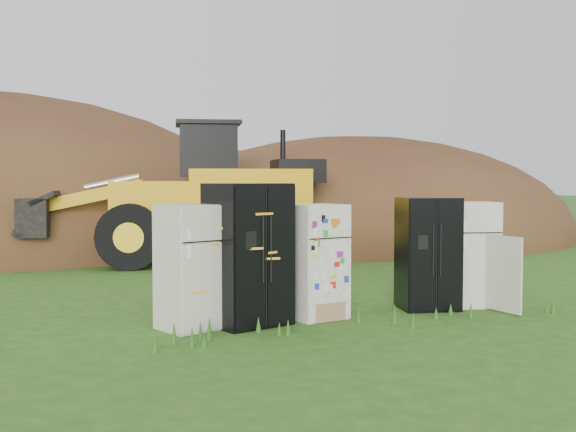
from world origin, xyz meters
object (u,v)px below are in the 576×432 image
Objects in this scene: fridge_leftmost at (190,267)px; fridge_sticker at (316,261)px; fridge_black_side at (248,254)px; wheel_loader at (172,193)px; fridge_open_door at (471,254)px; fridge_black_right at (428,253)px.

fridge_leftmost is 1.91m from fridge_sticker.
fridge_leftmost is 0.84m from fridge_black_side.
fridge_leftmost is 7.87m from wheel_loader.
fridge_open_door reaches higher than fridge_sticker.
fridge_leftmost is 1.01× the size of fridge_open_door.
fridge_black_side is at bearing -164.62° from fridge_black_right.
fridge_leftmost is 4.67m from fridge_open_door.
fridge_black_side is 7.76m from wheel_loader.
fridge_black_side reaches higher than fridge_sticker.
fridge_black_right is at bearing -59.57° from wheel_loader.
fridge_black_right is at bearing -167.24° from fridge_open_door.
fridge_leftmost is 3.87m from fridge_black_right.
fridge_open_door is (4.67, 0.01, -0.01)m from fridge_leftmost.
fridge_sticker is at bearing -165.87° from fridge_open_door.
fridge_black_right reaches higher than fridge_sticker.
wheel_loader is (0.81, 7.68, 0.72)m from fridge_black_side.
fridge_sticker is at bearing -73.82° from wheel_loader.
fridge_black_right is (1.95, 0.00, 0.04)m from fridge_sticker.
fridge_black_right is at bearing -14.14° from fridge_black_side.
fridge_black_side is 1.18× the size of fridge_open_door.
fridge_black_side is 1.10m from fridge_sticker.
fridge_black_right is 7.98m from wheel_loader.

